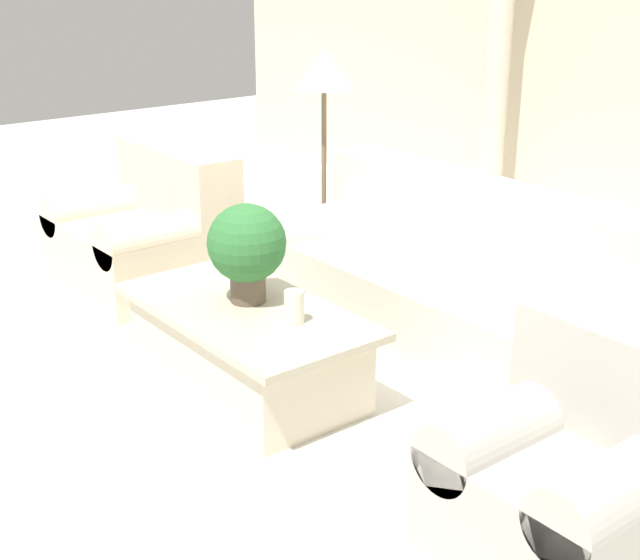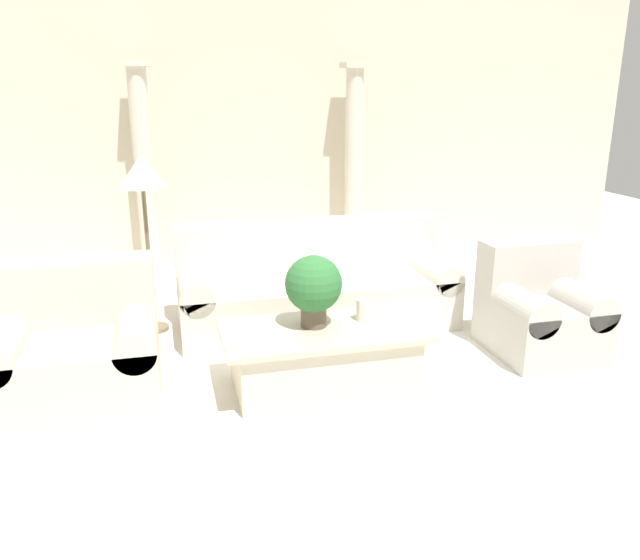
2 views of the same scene
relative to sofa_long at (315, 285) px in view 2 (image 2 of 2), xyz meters
name	(u,v)px [view 2 (image 2 of 2)]	position (x,y,z in m)	size (l,w,h in m)	color
ground_plane	(309,362)	(-0.27, -0.86, -0.35)	(16.00, 16.00, 0.00)	silver
wall_back	(247,130)	(-0.27, 2.24, 1.25)	(10.00, 0.06, 3.20)	beige
sofa_long	(315,285)	(0.00, 0.00, 0.00)	(2.44, 0.94, 0.91)	beige
loveseat	(75,344)	(-1.96, -0.93, 0.01)	(1.13, 0.94, 0.91)	beige
coffee_table	(324,357)	(-0.26, -1.29, -0.12)	(1.43, 0.75, 0.45)	beige
potted_plant	(314,286)	(-0.31, -1.23, 0.39)	(0.40, 0.40, 0.51)	brown
pillar_candle	(363,310)	(0.06, -1.21, 0.18)	(0.10, 0.10, 0.16)	silver
floor_lamp	(142,181)	(-1.44, 0.16, 0.97)	(0.40, 0.40, 1.54)	brown
column_left	(144,171)	(-1.46, 1.89, 0.85)	(0.29, 0.29, 2.35)	beige
column_right	(354,165)	(0.94, 1.89, 0.85)	(0.29, 0.29, 2.35)	beige
armchair	(539,308)	(1.61, -1.07, 0.00)	(0.79, 0.83, 0.87)	#B7B2A8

